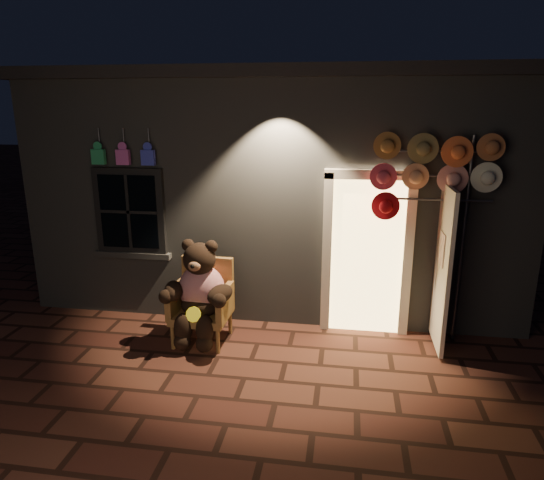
# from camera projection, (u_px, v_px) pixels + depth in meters

# --- Properties ---
(ground) EXTENTS (60.00, 60.00, 0.00)m
(ground) POSITION_uv_depth(u_px,v_px,m) (244.00, 378.00, 5.45)
(ground) COLOR #552D20
(ground) RESTS_ON ground
(shop_building) EXTENTS (7.30, 5.95, 3.51)m
(shop_building) POSITION_uv_depth(u_px,v_px,m) (289.00, 175.00, 8.78)
(shop_building) COLOR slate
(shop_building) RESTS_ON ground
(wicker_armchair) EXTENTS (0.75, 0.68, 1.06)m
(wicker_armchair) POSITION_uv_depth(u_px,v_px,m) (203.00, 301.00, 6.26)
(wicker_armchair) COLOR olive
(wicker_armchair) RESTS_ON ground
(teddy_bear) EXTENTS (0.96, 0.75, 1.32)m
(teddy_bear) POSITION_uv_depth(u_px,v_px,m) (200.00, 292.00, 6.09)
(teddy_bear) COLOR #AF1220
(teddy_bear) RESTS_ON ground
(hat_rack) EXTENTS (1.50, 0.22, 2.65)m
(hat_rack) POSITION_uv_depth(u_px,v_px,m) (431.00, 171.00, 5.77)
(hat_rack) COLOR #59595E
(hat_rack) RESTS_ON ground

